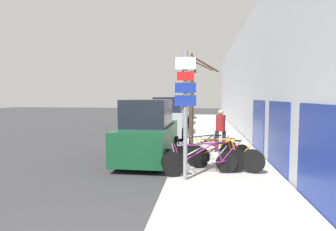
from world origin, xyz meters
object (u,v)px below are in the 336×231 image
Objects in this scene: bicycle_2 at (223,157)px; bicycle_3 at (222,154)px; parked_car_0 at (149,133)px; parked_car_2 at (176,113)px; pedestrian_near at (221,127)px; parked_car_3 at (181,110)px; bicycle_0 at (206,161)px; parked_car_1 at (169,118)px; bicycle_1 at (199,160)px; signpost at (185,110)px; street_tree at (192,101)px; bicycle_4 at (207,150)px.

bicycle_2 is 0.51m from bicycle_3.
parked_car_0 is at bearing 37.40° from bicycle_3.
parked_car_2 is at bearing 28.01° from bicycle_2.
pedestrian_near is (2.85, -10.46, 0.13)m from parked_car_2.
parked_car_3 is at bearing 90.76° from parked_car_0.
bicycle_2 is 1.37× the size of pedestrian_near.
parked_car_1 is (-2.15, 8.21, 0.51)m from bicycle_0.
parked_car_0 is (-1.94, 2.10, 0.49)m from bicycle_1.
street_tree is (-0.01, 5.00, 0.17)m from signpost.
bicycle_0 is 4.80m from street_tree.
parked_car_1 reaches higher than parked_car_2.
bicycle_3 is (0.71, 0.92, 0.00)m from bicycle_1.
parked_car_1 is (-0.01, 5.95, 0.04)m from parked_car_0.
street_tree is at bearing 31.86° from bicycle_2.
bicycle_1 is 1.03× the size of bicycle_4.
bicycle_0 is at bearing 154.67° from bicycle_2.
signpost is at bearing 73.09° from pedestrian_near.
parked_car_1 is 5.65m from parked_car_2.
parked_car_2 is 1.05× the size of street_tree.
bicycle_3 is at bearing 87.26° from pedestrian_near.
bicycle_3 is at bearing -45.18° from bicycle_0.
bicycle_2 is 1.08× the size of bicycle_4.
bicycle_2 is 2.89m from pedestrian_near.
parked_car_3 reaches higher than pedestrian_near.
signpost is at bearing -82.03° from parked_car_1.
street_tree is (1.70, -14.67, 1.14)m from parked_car_3.
parked_car_0 is at bearing -86.78° from parked_car_3.
bicycle_1 is 0.95× the size of bicycle_2.
parked_car_3 reaches higher than bicycle_0.
parked_car_2 is 0.97× the size of parked_car_3.
bicycle_3 is 13.08m from parked_car_2.
parked_car_0 reaches higher than pedestrian_near.
parked_car_0 is 1.07× the size of street_tree.
pedestrian_near is (2.90, -15.74, 0.07)m from parked_car_3.
parked_car_3 is at bearing 88.31° from parked_car_1.
signpost is 1.53× the size of bicycle_1.
street_tree reaches higher than parked_car_0.
signpost is at bearing 139.12° from bicycle_4.
bicycle_3 is at bearing -154.03° from bicycle_4.
parked_car_3 reaches higher than bicycle_3.
parked_car_2 is (-2.74, 13.29, 0.44)m from bicycle_2.
bicycle_1 is 0.50× the size of parked_car_0.
street_tree is at bearing -80.64° from parked_car_3.
parked_car_3 is (-2.28, 19.14, 0.51)m from bicycle_0.
pedestrian_near is at bearing 73.22° from signpost.
bicycle_4 is at bearing -79.77° from parked_car_3.
parked_car_3 reaches higher than bicycle_4.
signpost reaches higher than pedestrian_near.
pedestrian_near is at bearing -19.86° from bicycle_1.
parked_car_2 is at bearing 96.63° from signpost.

